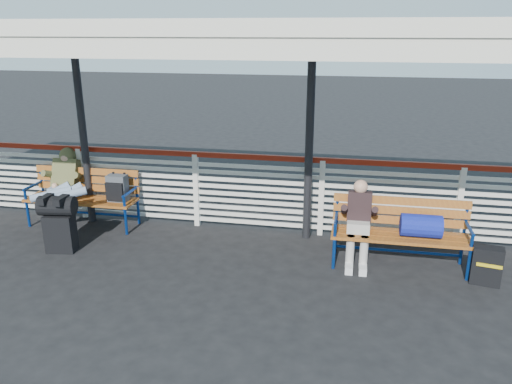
% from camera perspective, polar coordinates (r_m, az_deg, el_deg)
% --- Properties ---
extents(ground, '(60.00, 60.00, 0.00)m').
position_cam_1_polar(ground, '(6.66, -11.68, -9.72)').
color(ground, black).
rests_on(ground, ground).
extents(fence, '(12.08, 0.08, 1.24)m').
position_cam_1_polar(fence, '(8.05, -6.85, 0.59)').
color(fence, silver).
rests_on(fence, ground).
extents(canopy, '(12.60, 3.60, 3.16)m').
position_cam_1_polar(canopy, '(6.71, -10.45, 17.61)').
color(canopy, silver).
rests_on(canopy, ground).
extents(luggage_stack, '(0.54, 0.35, 0.84)m').
position_cam_1_polar(luggage_stack, '(7.65, -21.59, -3.17)').
color(luggage_stack, black).
rests_on(luggage_stack, ground).
extents(bench_left, '(1.80, 0.56, 0.92)m').
position_cam_1_polar(bench_left, '(8.46, -18.18, 0.12)').
color(bench_left, '#AE7021').
rests_on(bench_left, ground).
extents(bench_right, '(1.80, 0.56, 0.92)m').
position_cam_1_polar(bench_right, '(6.93, 17.05, -3.77)').
color(bench_right, '#AE7021').
rests_on(bench_right, ground).
extents(traveler_man, '(0.94, 1.62, 0.77)m').
position_cam_1_polar(traveler_man, '(8.29, -21.35, 0.32)').
color(traveler_man, '#7F91AB').
rests_on(traveler_man, ground).
extents(companion_person, '(0.32, 0.66, 1.15)m').
position_cam_1_polar(companion_person, '(6.86, 11.64, -3.38)').
color(companion_person, '#B6B0A5').
rests_on(companion_person, ground).
extents(suitcase_side, '(0.39, 0.28, 0.49)m').
position_cam_1_polar(suitcase_side, '(6.94, 24.86, -7.64)').
color(suitcase_side, black).
rests_on(suitcase_side, ground).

